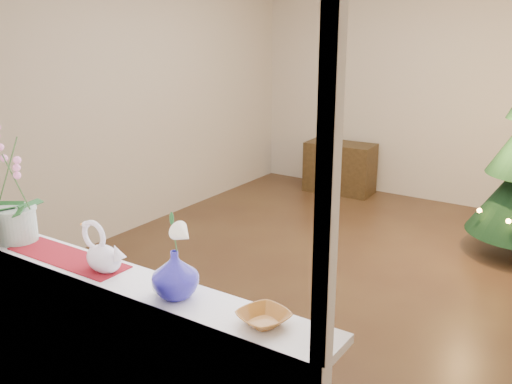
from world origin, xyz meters
TOP-DOWN VIEW (x-y plane):
  - ground at (0.00, 0.00)m, footprint 5.00×5.00m
  - wall_back at (0.00, 2.50)m, footprint 4.50×0.10m
  - wall_front at (0.00, -2.50)m, footprint 4.50×0.10m
  - wall_left at (-2.25, 0.00)m, footprint 0.10×5.00m
  - window_apron at (0.00, -2.46)m, footprint 2.20×0.08m
  - windowsill at (0.00, -2.37)m, footprint 2.20×0.26m
  - window_frame at (0.00, -2.47)m, footprint 2.22×0.06m
  - runner at (-0.38, -2.37)m, footprint 0.70×0.20m
  - orchid_pot at (-0.77, -2.37)m, footprint 0.27×0.27m
  - swan at (-0.11, -2.37)m, footprint 0.29×0.22m
  - blue_vase at (0.34, -2.38)m, footprint 0.28×0.28m
  - lily at (0.34, -2.38)m, footprint 0.13×0.08m
  - paperweight at (0.27, -2.40)m, footprint 0.08×0.08m
  - amber_dish at (0.78, -2.36)m, footprint 0.21×0.21m
  - side_table at (-1.07, 2.20)m, footprint 0.84×0.46m

SIDE VIEW (x-z plane):
  - ground at x=0.00m, z-range 0.00..0.00m
  - side_table at x=-1.07m, z-range 0.00..0.62m
  - window_apron at x=0.00m, z-range 0.00..0.88m
  - windowsill at x=0.00m, z-range 0.88..0.92m
  - runner at x=-0.38m, z-range 0.92..0.93m
  - amber_dish at x=0.78m, z-range 0.92..0.96m
  - paperweight at x=0.27m, z-range 0.92..0.99m
  - swan at x=-0.11m, z-range 0.92..1.15m
  - blue_vase at x=0.34m, z-range 0.92..1.16m
  - orchid_pot at x=-0.77m, z-range 0.92..1.54m
  - lily at x=0.34m, z-range 1.16..1.34m
  - wall_back at x=0.00m, z-range 0.00..2.70m
  - wall_front at x=0.00m, z-range 0.00..2.70m
  - wall_left at x=-2.25m, z-range 0.00..2.70m
  - window_frame at x=0.00m, z-range 0.90..2.50m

